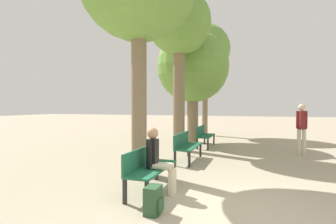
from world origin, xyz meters
name	(u,v)px	position (x,y,z in m)	size (l,w,h in m)	color
ground_plane	(246,217)	(0.00, 0.00, 0.00)	(80.00, 80.00, 0.00)	tan
bench_row_0	(148,165)	(-1.89, 0.65, 0.51)	(0.50, 1.64, 0.86)	#1E6042
bench_row_1	(186,144)	(-1.89, 3.63, 0.51)	(0.50, 1.64, 0.86)	#1E6042
bench_row_2	(204,134)	(-1.89, 6.61, 0.51)	(0.50, 1.64, 0.86)	#1E6042
tree_row_1	(179,26)	(-2.64, 5.45, 4.71)	(2.44, 2.44, 6.08)	#7A664C
tree_row_2	(193,67)	(-2.64, 7.76, 3.48)	(3.33, 3.33, 5.19)	#7A664C
tree_row_3	(205,50)	(-2.64, 10.86, 4.90)	(2.87, 2.87, 6.38)	#7A664C
person_seated	(158,158)	(-1.66, 0.60, 0.68)	(0.57, 0.32, 1.27)	beige
backpack	(153,200)	(-1.38, -0.36, 0.22)	(0.25, 0.32, 0.44)	#284C2D
pedestrian_near	(302,126)	(1.65, 5.88, 1.01)	(0.36, 0.31, 1.76)	beige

